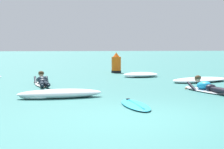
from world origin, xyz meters
name	(u,v)px	position (x,y,z in m)	size (l,w,h in m)	color
ground_plane	(99,76)	(0.00, 10.00, 0.00)	(120.00, 120.00, 0.00)	#387A75
surfer_near	(207,88)	(2.92, 3.86, 0.14)	(0.99, 2.49, 0.53)	silver
surfer_far	(42,81)	(-2.40, 6.43, 0.14)	(0.78, 2.45, 0.53)	white
drifting_surfboard	(135,105)	(0.16, 1.44, 0.03)	(0.71, 1.88, 0.16)	#2DB2D1
whitewater_mid_left	(60,94)	(-1.70, 3.09, 0.12)	(2.46, 0.95, 0.25)	white
whitewater_mid_right	(200,80)	(3.82, 6.96, 0.08)	(2.83, 2.01, 0.18)	white
whitewater_back	(141,75)	(1.89, 9.43, 0.10)	(1.83, 1.42, 0.22)	white
channel_marker_buoy	(116,65)	(1.09, 12.01, 0.44)	(0.52, 0.52, 1.08)	#EA5B0F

